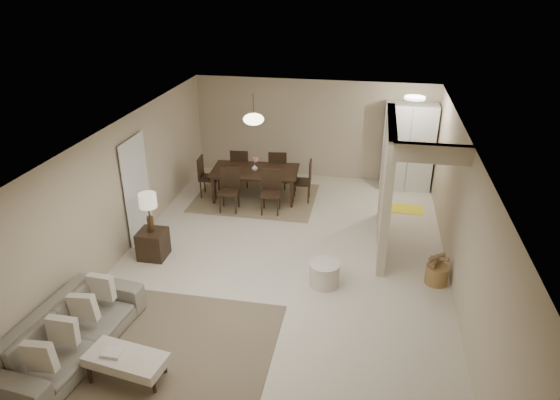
% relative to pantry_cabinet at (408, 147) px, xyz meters
% --- Properties ---
extents(floor, '(9.00, 9.00, 0.00)m').
position_rel_pantry_cabinet_xyz_m(floor, '(-2.35, -4.15, -1.05)').
color(floor, beige).
rests_on(floor, ground).
extents(ceiling, '(9.00, 9.00, 0.00)m').
position_rel_pantry_cabinet_xyz_m(ceiling, '(-2.35, -4.15, 1.45)').
color(ceiling, white).
rests_on(ceiling, back_wall).
extents(back_wall, '(6.00, 0.00, 6.00)m').
position_rel_pantry_cabinet_xyz_m(back_wall, '(-2.35, 0.35, 0.20)').
color(back_wall, '#C3B393').
rests_on(back_wall, floor).
extents(left_wall, '(0.00, 9.00, 9.00)m').
position_rel_pantry_cabinet_xyz_m(left_wall, '(-5.35, -4.15, 0.20)').
color(left_wall, '#C3B393').
rests_on(left_wall, floor).
extents(right_wall, '(0.00, 9.00, 9.00)m').
position_rel_pantry_cabinet_xyz_m(right_wall, '(0.65, -4.15, 0.20)').
color(right_wall, '#C3B393').
rests_on(right_wall, floor).
extents(partition, '(0.15, 2.50, 2.50)m').
position_rel_pantry_cabinet_xyz_m(partition, '(-0.55, -2.90, 0.20)').
color(partition, '#C3B393').
rests_on(partition, floor).
extents(doorway, '(0.04, 0.90, 2.04)m').
position_rel_pantry_cabinet_xyz_m(doorway, '(-5.32, -3.55, -0.03)').
color(doorway, black).
rests_on(doorway, floor).
extents(pantry_cabinet, '(1.20, 0.55, 2.10)m').
position_rel_pantry_cabinet_xyz_m(pantry_cabinet, '(0.00, 0.00, 0.00)').
color(pantry_cabinet, silver).
rests_on(pantry_cabinet, floor).
extents(flush_light, '(0.44, 0.44, 0.05)m').
position_rel_pantry_cabinet_xyz_m(flush_light, '(-0.05, -0.95, 1.41)').
color(flush_light, white).
rests_on(flush_light, ceiling).
extents(living_rug, '(3.20, 3.20, 0.01)m').
position_rel_pantry_cabinet_xyz_m(living_rug, '(-3.62, -6.90, -1.04)').
color(living_rug, brown).
rests_on(living_rug, floor).
extents(sofa, '(2.48, 1.18, 0.70)m').
position_rel_pantry_cabinet_xyz_m(sofa, '(-4.80, -6.90, -0.70)').
color(sofa, gray).
rests_on(sofa, floor).
extents(ottoman_bench, '(1.13, 0.64, 0.38)m').
position_rel_pantry_cabinet_xyz_m(ottoman_bench, '(-3.82, -7.20, -0.74)').
color(ottoman_bench, silver).
rests_on(ottoman_bench, living_rug).
extents(side_table, '(0.49, 0.49, 0.54)m').
position_rel_pantry_cabinet_xyz_m(side_table, '(-4.75, -4.25, -0.78)').
color(side_table, black).
rests_on(side_table, floor).
extents(table_lamp, '(0.32, 0.32, 0.76)m').
position_rel_pantry_cabinet_xyz_m(table_lamp, '(-4.75, -4.25, 0.05)').
color(table_lamp, '#432F1C').
rests_on(table_lamp, side_table).
extents(round_pouf, '(0.53, 0.53, 0.41)m').
position_rel_pantry_cabinet_xyz_m(round_pouf, '(-1.50, -4.56, -0.84)').
color(round_pouf, silver).
rests_on(round_pouf, floor).
extents(wicker_basket, '(0.42, 0.42, 0.33)m').
position_rel_pantry_cabinet_xyz_m(wicker_basket, '(0.40, -4.15, -0.88)').
color(wicker_basket, olive).
rests_on(wicker_basket, floor).
extents(dining_rug, '(2.80, 2.10, 0.01)m').
position_rel_pantry_cabinet_xyz_m(dining_rug, '(-3.48, -1.33, -1.04)').
color(dining_rug, '#746148').
rests_on(dining_rug, floor).
extents(dining_table, '(2.07, 1.25, 0.70)m').
position_rel_pantry_cabinet_xyz_m(dining_table, '(-3.48, -1.33, -0.70)').
color(dining_table, black).
rests_on(dining_table, dining_rug).
extents(dining_chairs, '(2.63, 1.98, 0.97)m').
position_rel_pantry_cabinet_xyz_m(dining_chairs, '(-3.48, -1.33, -0.56)').
color(dining_chairs, black).
rests_on(dining_chairs, dining_rug).
extents(vase, '(0.15, 0.15, 0.14)m').
position_rel_pantry_cabinet_xyz_m(vase, '(-3.48, -1.33, -0.28)').
color(vase, silver).
rests_on(vase, dining_table).
extents(yellow_mat, '(0.86, 0.55, 0.01)m').
position_rel_pantry_cabinet_xyz_m(yellow_mat, '(-0.03, -1.28, -1.04)').
color(yellow_mat, yellow).
rests_on(yellow_mat, floor).
extents(pendant_light, '(0.46, 0.46, 0.71)m').
position_rel_pantry_cabinet_xyz_m(pendant_light, '(-3.48, -1.33, 0.87)').
color(pendant_light, '#432F1C').
rests_on(pendant_light, ceiling).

